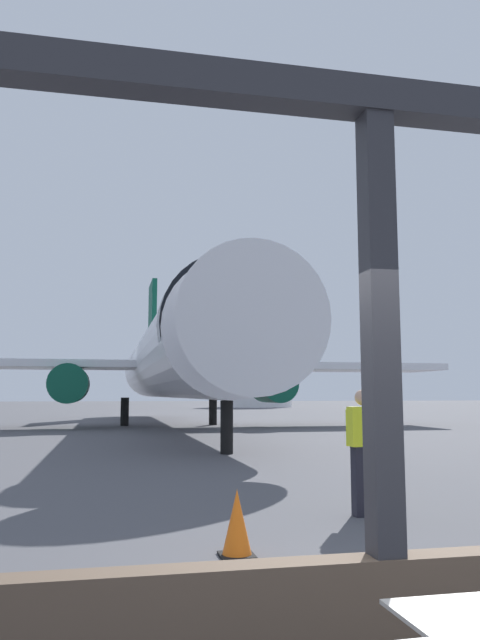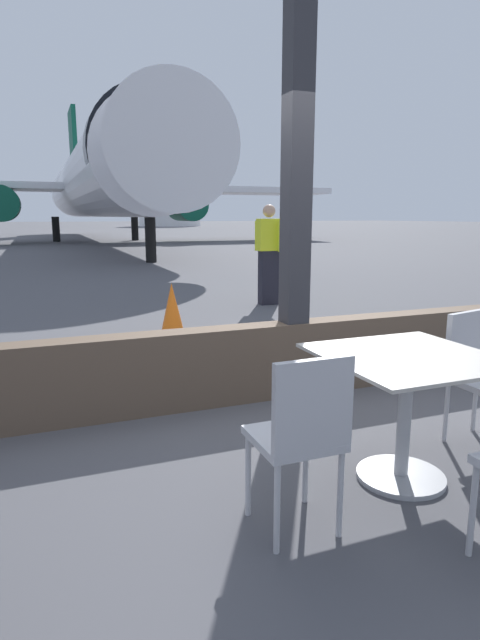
# 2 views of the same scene
# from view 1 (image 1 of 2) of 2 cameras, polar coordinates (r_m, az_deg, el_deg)

# --- Properties ---
(ground_plane) EXTENTS (220.00, 220.00, 0.00)m
(ground_plane) POSITION_cam_1_polar(r_m,az_deg,el_deg) (43.89, -9.90, -8.98)
(ground_plane) COLOR #4C4C51
(window_frame) EXTENTS (7.69, 0.24, 3.85)m
(window_frame) POSITION_cam_1_polar(r_m,az_deg,el_deg) (4.23, 13.09, -10.88)
(window_frame) COLOR brown
(window_frame) RESTS_ON ground
(airplane) EXTENTS (30.05, 36.98, 10.47)m
(airplane) POSITION_cam_1_polar(r_m,az_deg,el_deg) (32.26, -6.15, -3.65)
(airplane) COLOR silver
(airplane) RESTS_ON ground
(ground_crew_worker) EXTENTS (0.40, 0.49, 1.74)m
(ground_crew_worker) POSITION_cam_1_polar(r_m,az_deg,el_deg) (8.97, 11.37, -11.70)
(ground_crew_worker) COLOR black
(ground_crew_worker) RESTS_ON ground
(traffic_cone) EXTENTS (0.36, 0.36, 0.69)m
(traffic_cone) POSITION_cam_1_polar(r_m,az_deg,el_deg) (6.76, -0.28, -18.40)
(traffic_cone) COLOR orange
(traffic_cone) RESTS_ON ground
(fuel_storage_tank) EXTENTS (9.48, 9.48, 6.49)m
(fuel_storage_tank) POSITION_cam_1_polar(r_m,az_deg,el_deg) (82.22, 1.47, -5.80)
(fuel_storage_tank) COLOR white
(fuel_storage_tank) RESTS_ON ground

